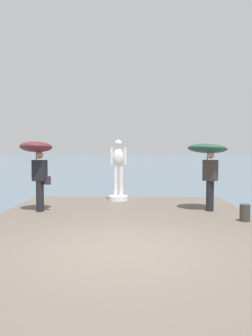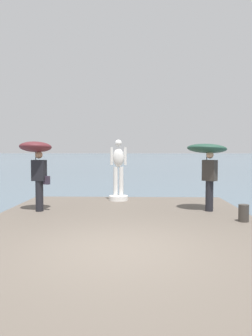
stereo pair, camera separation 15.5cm
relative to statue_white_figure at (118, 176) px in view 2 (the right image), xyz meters
name	(u,v)px [view 2 (the right image)]	position (x,y,z in m)	size (l,w,h in m)	color
ground_plane	(134,166)	(0.27, 34.37, -1.27)	(400.00, 400.00, 0.00)	slate
pier	(121,235)	(0.27, -3.89, -1.07)	(6.91, 9.48, 0.40)	#60564C
statue_white_figure	(118,176)	(0.00, 0.00, 0.00)	(0.66, 0.66, 2.13)	white
onlooker_left	(37,157)	(-2.24, -2.07, 0.70)	(1.07, 1.08, 2.04)	black
onlooker_right	(208,156)	(2.69, -1.86, 0.72)	(1.60, 1.60, 1.98)	black
mooring_bollard	(244,213)	(3.27, -3.32, -0.66)	(0.25, 0.25, 0.42)	#38332D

